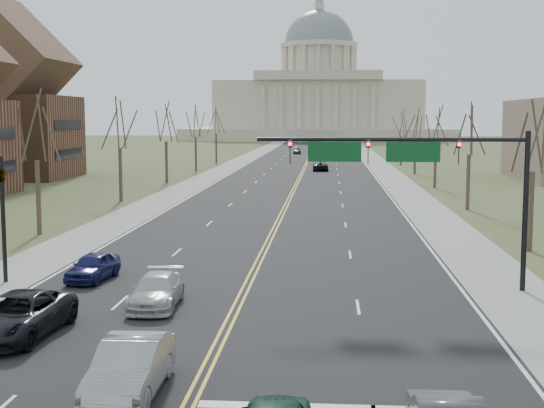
% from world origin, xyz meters
% --- Properties ---
extents(ground, '(600.00, 600.00, 0.00)m').
position_xyz_m(ground, '(0.00, 0.00, 0.00)').
color(ground, '#4C5128').
rests_on(ground, ground).
extents(road, '(20.00, 380.00, 0.01)m').
position_xyz_m(road, '(0.00, 110.00, 0.01)').
color(road, black).
rests_on(road, ground).
extents(cross_road, '(120.00, 14.00, 0.01)m').
position_xyz_m(cross_road, '(0.00, 6.00, 0.01)').
color(cross_road, black).
rests_on(cross_road, ground).
extents(sidewalk_left, '(4.00, 380.00, 0.03)m').
position_xyz_m(sidewalk_left, '(-12.00, 110.00, 0.01)').
color(sidewalk_left, gray).
rests_on(sidewalk_left, ground).
extents(sidewalk_right, '(4.00, 380.00, 0.03)m').
position_xyz_m(sidewalk_right, '(12.00, 110.00, 0.01)').
color(sidewalk_right, gray).
rests_on(sidewalk_right, ground).
extents(center_line, '(0.42, 380.00, 0.01)m').
position_xyz_m(center_line, '(0.00, 110.00, 0.01)').
color(center_line, gold).
rests_on(center_line, road).
extents(edge_line_left, '(0.15, 380.00, 0.01)m').
position_xyz_m(edge_line_left, '(-9.80, 110.00, 0.01)').
color(edge_line_left, silver).
rests_on(edge_line_left, road).
extents(edge_line_right, '(0.15, 380.00, 0.01)m').
position_xyz_m(edge_line_right, '(9.80, 110.00, 0.01)').
color(edge_line_right, silver).
rests_on(edge_line_right, road).
extents(capitol, '(90.00, 60.00, 50.00)m').
position_xyz_m(capitol, '(0.00, 249.91, 14.20)').
color(capitol, beige).
rests_on(capitol, ground).
extents(signal_mast, '(12.12, 0.44, 7.20)m').
position_xyz_m(signal_mast, '(7.45, 13.50, 5.76)').
color(signal_mast, black).
rests_on(signal_mast, ground).
extents(signal_left, '(0.32, 0.36, 6.00)m').
position_xyz_m(signal_left, '(-11.50, 13.50, 3.71)').
color(signal_left, black).
rests_on(signal_left, ground).
extents(tree_r_0, '(3.74, 3.74, 8.50)m').
position_xyz_m(tree_r_0, '(15.50, 24.00, 6.55)').
color(tree_r_0, '#3E3124').
rests_on(tree_r_0, ground).
extents(tree_l_0, '(3.96, 3.96, 9.00)m').
position_xyz_m(tree_l_0, '(-15.50, 28.00, 6.94)').
color(tree_l_0, '#3E3124').
rests_on(tree_l_0, ground).
extents(tree_r_1, '(3.74, 3.74, 8.50)m').
position_xyz_m(tree_r_1, '(15.50, 44.00, 6.55)').
color(tree_r_1, '#3E3124').
rests_on(tree_r_1, ground).
extents(tree_l_1, '(3.96, 3.96, 9.00)m').
position_xyz_m(tree_l_1, '(-15.50, 48.00, 6.94)').
color(tree_l_1, '#3E3124').
rests_on(tree_l_1, ground).
extents(tree_r_2, '(3.74, 3.74, 8.50)m').
position_xyz_m(tree_r_2, '(15.50, 64.00, 6.55)').
color(tree_r_2, '#3E3124').
rests_on(tree_r_2, ground).
extents(tree_l_2, '(3.96, 3.96, 9.00)m').
position_xyz_m(tree_l_2, '(-15.50, 68.00, 6.94)').
color(tree_l_2, '#3E3124').
rests_on(tree_l_2, ground).
extents(tree_r_3, '(3.74, 3.74, 8.50)m').
position_xyz_m(tree_r_3, '(15.50, 84.00, 6.55)').
color(tree_r_3, '#3E3124').
rests_on(tree_r_3, ground).
extents(tree_l_3, '(3.96, 3.96, 9.00)m').
position_xyz_m(tree_l_3, '(-15.50, 88.00, 6.94)').
color(tree_l_3, '#3E3124').
rests_on(tree_l_3, ground).
extents(tree_r_4, '(3.74, 3.74, 8.50)m').
position_xyz_m(tree_r_4, '(15.50, 104.00, 6.55)').
color(tree_r_4, '#3E3124').
rests_on(tree_r_4, ground).
extents(tree_l_4, '(3.96, 3.96, 9.00)m').
position_xyz_m(tree_l_4, '(-15.50, 108.00, 6.94)').
color(tree_l_4, '#3E3124').
rests_on(tree_l_4, ground).
extents(bldg_left_far, '(17.10, 14.28, 23.25)m').
position_xyz_m(bldg_left_far, '(-38.00, 74.00, 9.54)').
color(bldg_left_far, brown).
rests_on(bldg_left_far, ground).
extents(car_sb_inner_lead, '(1.72, 4.81, 1.58)m').
position_xyz_m(car_sb_inner_lead, '(-1.77, -0.48, 0.80)').
color(car_sb_inner_lead, gray).
rests_on(car_sb_inner_lead, road).
extents(car_sb_outer_lead, '(2.92, 5.72, 1.54)m').
position_xyz_m(car_sb_outer_lead, '(-7.24, 4.81, 0.78)').
color(car_sb_outer_lead, black).
rests_on(car_sb_outer_lead, road).
extents(car_sb_inner_second, '(2.04, 4.65, 1.33)m').
position_xyz_m(car_sb_inner_second, '(-3.30, 9.44, 0.68)').
color(car_sb_inner_second, '#B2B2B2').
rests_on(car_sb_inner_second, road).
extents(car_sb_outer_second, '(2.00, 4.04, 1.33)m').
position_xyz_m(car_sb_outer_second, '(-7.49, 14.25, 0.68)').
color(car_sb_outer_second, '#16184F').
rests_on(car_sb_outer_second, road).
extents(car_far_nb, '(2.28, 4.79, 1.32)m').
position_xyz_m(car_far_nb, '(2.55, 90.07, 0.67)').
color(car_far_nb, black).
rests_on(car_far_nb, road).
extents(car_far_sb, '(1.89, 4.27, 1.43)m').
position_xyz_m(car_far_sb, '(-3.01, 140.84, 0.73)').
color(car_far_sb, '#4B4D52').
rests_on(car_far_sb, road).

